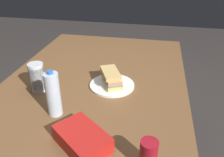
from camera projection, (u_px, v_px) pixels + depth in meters
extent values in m
cube|color=brown|center=(97.00, 80.00, 1.47)|extent=(1.56, 1.10, 0.04)
cylinder|color=brown|center=(165.00, 85.00, 2.18)|extent=(0.07, 0.07, 0.73)
cylinder|color=brown|center=(70.00, 76.00, 2.34)|extent=(0.07, 0.07, 0.73)
cylinder|color=white|center=(112.00, 85.00, 1.37)|extent=(0.26, 0.26, 0.01)
cube|color=#DBB26B|center=(112.00, 82.00, 1.36)|extent=(0.19, 0.15, 0.02)
cube|color=#599E3F|center=(112.00, 80.00, 1.35)|extent=(0.18, 0.15, 0.01)
cube|color=#C6727A|center=(112.00, 78.00, 1.35)|extent=(0.18, 0.14, 0.02)
cube|color=yellow|center=(112.00, 76.00, 1.34)|extent=(0.17, 0.14, 0.01)
cube|color=#DBB26B|center=(110.00, 73.00, 1.34)|extent=(0.19, 0.15, 0.02)
cylinder|color=maroon|center=(148.00, 155.00, 0.83)|extent=(0.07, 0.07, 0.12)
cube|color=red|center=(82.00, 139.00, 0.94)|extent=(0.26, 0.27, 0.07)
cylinder|color=silver|center=(53.00, 94.00, 1.09)|extent=(0.07, 0.07, 0.22)
cylinder|color=blue|center=(50.00, 72.00, 1.03)|extent=(0.03, 0.03, 0.02)
cylinder|color=silver|center=(38.00, 83.00, 1.31)|extent=(0.08, 0.08, 0.09)
cylinder|color=silver|center=(38.00, 80.00, 1.30)|extent=(0.08, 0.08, 0.09)
cylinder|color=silver|center=(37.00, 77.00, 1.29)|extent=(0.08, 0.08, 0.09)
cylinder|color=silver|center=(37.00, 75.00, 1.28)|extent=(0.08, 0.08, 0.09)
cylinder|color=silver|center=(36.00, 72.00, 1.27)|extent=(0.08, 0.08, 0.09)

